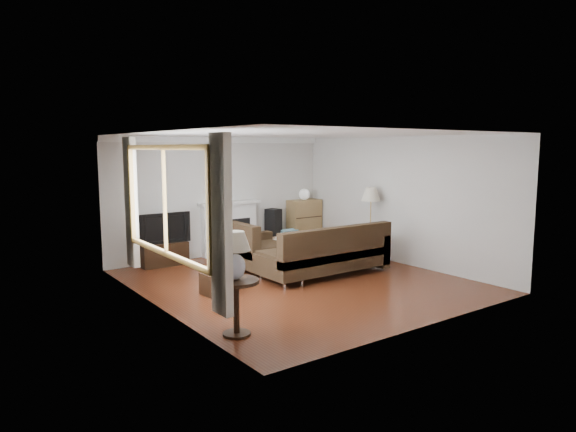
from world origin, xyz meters
TOP-DOWN VIEW (x-y plane):
  - room at (0.00, 0.00)m, footprint 5.10×5.60m
  - window at (-2.45, -0.20)m, footprint 0.12×2.74m
  - curtain_near at (-2.40, -1.72)m, footprint 0.10×0.35m
  - curtain_far at (-2.40, 1.32)m, footprint 0.10×0.35m
  - fireplace at (0.15, 2.64)m, footprint 1.40×0.26m
  - tv_stand at (-1.41, 2.50)m, footprint 0.91×0.41m
  - television at (-1.41, 2.50)m, footprint 1.02×0.13m
  - speaker_left at (-1.18, 2.55)m, footprint 0.32×0.34m
  - speaker_right at (1.21, 2.54)m, footprint 0.32×0.36m
  - bookshelf at (2.08, 2.53)m, footprint 0.78×0.37m
  - globe_lamp at (2.08, 2.53)m, footprint 0.25×0.25m
  - sectional_sofa at (0.64, 0.07)m, footprint 2.66×1.94m
  - coffee_table at (0.52, 1.50)m, footprint 1.17×0.66m
  - footstool at (-1.51, 0.12)m, footprint 0.43×0.43m
  - floor_lamp at (2.22, 0.51)m, footprint 0.51×0.51m
  - side_table at (-2.15, -1.61)m, footprint 0.56×0.56m
  - table_lamp at (-2.15, -1.61)m, footprint 0.36×0.36m

SIDE VIEW (x-z plane):
  - footstool at x=-1.51m, z-range 0.00..0.34m
  - coffee_table at x=0.52m, z-range 0.00..0.45m
  - tv_stand at x=-1.41m, z-range 0.00..0.45m
  - side_table at x=-2.15m, z-range 0.00..0.70m
  - speaker_left at x=-1.18m, z-range 0.00..0.82m
  - sectional_sofa at x=0.64m, z-range 0.00..0.86m
  - speaker_right at x=1.21m, z-range 0.00..0.92m
  - bookshelf at x=2.08m, z-range 0.00..1.08m
  - fireplace at x=0.15m, z-range 0.00..1.15m
  - floor_lamp at x=2.22m, z-range 0.00..1.49m
  - television at x=-1.41m, z-range 0.45..1.04m
  - table_lamp at x=-2.15m, z-range 0.70..1.28m
  - globe_lamp at x=2.08m, z-range 1.08..1.33m
  - room at x=0.00m, z-range -0.02..2.52m
  - curtain_near at x=-2.40m, z-range 0.35..2.45m
  - curtain_far at x=-2.40m, z-range 0.35..2.45m
  - window at x=-2.45m, z-range 0.78..2.32m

